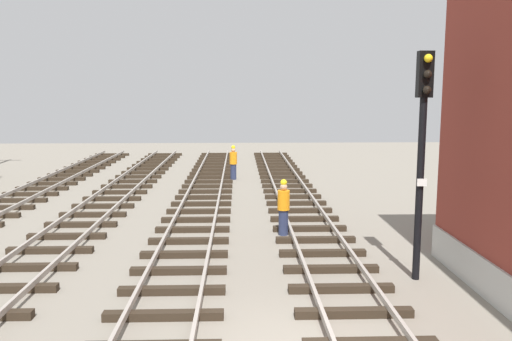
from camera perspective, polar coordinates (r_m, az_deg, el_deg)
signal_mast at (r=13.33m, az=17.67°, el=3.20°), size 0.36×0.40×5.65m
track_worker_foreground at (r=17.26m, az=3.02°, el=-4.04°), size 0.40×0.40×1.87m
track_worker_distant at (r=28.34m, az=-2.49°, el=0.87°), size 0.40×0.40×1.87m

